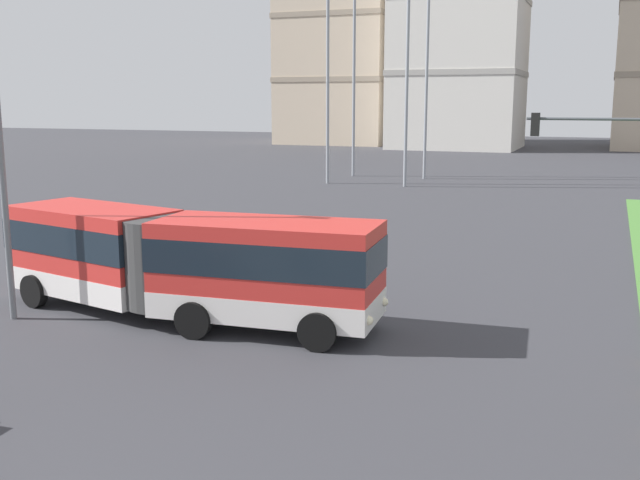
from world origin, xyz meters
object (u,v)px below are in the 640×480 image
(articulated_bus, at_px, (180,262))
(traffic_light_far_right, at_px, (607,165))
(car_black_sedan, at_px, (230,246))
(apartment_tower_westcentre, at_px, (461,3))

(articulated_bus, distance_m, traffic_light_far_right, 14.62)
(car_black_sedan, xyz_separation_m, apartment_tower_westcentre, (-5.90, 74.28, 17.70))
(traffic_light_far_right, xyz_separation_m, apartment_tower_westcentre, (-18.99, 71.73, 14.47))
(apartment_tower_westcentre, bearing_deg, articulated_bus, -84.43)
(car_black_sedan, bearing_deg, articulated_bus, -73.38)
(car_black_sedan, distance_m, traffic_light_far_right, 13.72)
(articulated_bus, height_order, apartment_tower_westcentre, apartment_tower_westcentre)
(articulated_bus, relative_size, car_black_sedan, 2.65)
(articulated_bus, height_order, traffic_light_far_right, traffic_light_far_right)
(articulated_bus, distance_m, car_black_sedan, 7.01)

